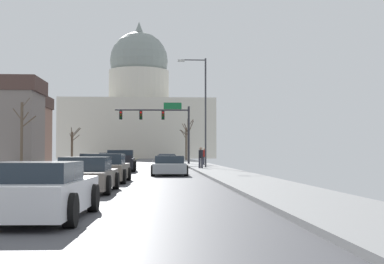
{
  "coord_description": "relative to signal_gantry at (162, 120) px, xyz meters",
  "views": [
    {
      "loc": [
        4.35,
        -44.73,
        1.39
      ],
      "look_at": [
        9.3,
        34.13,
        4.29
      ],
      "focal_mm": 50.73,
      "sensor_mm": 36.0,
      "label": 1
    }
  ],
  "objects": [
    {
      "name": "flank_building_00",
      "position": [
        -22.84,
        33.82,
        0.39
      ],
      "size": [
        8.67,
        6.42,
        10.27
      ],
      "color": "#8C6656",
      "rests_on": "ground"
    },
    {
      "name": "signal_gantry",
      "position": [
        0.0,
        0.0,
        0.0
      ],
      "size": [
        7.91,
        0.41,
        6.48
      ],
      "color": "#28282D",
      "rests_on": "ground"
    },
    {
      "name": "sedan_oncoming_00",
      "position": [
        -6.51,
        7.82,
        -4.19
      ],
      "size": [
        2.01,
        4.38,
        1.29
      ],
      "color": "silver",
      "rests_on": "ground"
    },
    {
      "name": "sedan_near_04",
      "position": [
        -2.76,
        -32.39,
        -4.2
      ],
      "size": [
        2.16,
        4.5,
        1.3
      ],
      "color": "#6B6056",
      "rests_on": "ground"
    },
    {
      "name": "sedan_near_00",
      "position": [
        0.46,
        -4.97,
        -4.24
      ],
      "size": [
        1.99,
        4.29,
        1.19
      ],
      "color": "navy",
      "rests_on": "ground"
    },
    {
      "name": "sedan_near_06",
      "position": [
        -2.83,
        -45.96,
        -4.23
      ],
      "size": [
        2.14,
        4.35,
        1.19
      ],
      "color": "silver",
      "rests_on": "ground"
    },
    {
      "name": "ground",
      "position": [
        -4.73,
        -12.57,
        -4.78
      ],
      "size": [
        20.0,
        180.0,
        0.2
      ],
      "color": "#4B4B50"
    },
    {
      "name": "pickup_truck_near_02",
      "position": [
        -3.07,
        -18.54,
        -4.11
      ],
      "size": [
        2.3,
        5.25,
        1.52
      ],
      "color": "black",
      "rests_on": "ground"
    },
    {
      "name": "bare_tree_01",
      "position": [
        -13.03,
        23.73,
        -2.25
      ],
      "size": [
        1.47,
        3.02,
        4.87
      ],
      "color": "brown",
      "rests_on": "ground"
    },
    {
      "name": "sedan_near_03",
      "position": [
        0.29,
        -25.03,
        -4.26
      ],
      "size": [
        2.16,
        4.71,
        1.15
      ],
      "color": "#9EA3A8",
      "rests_on": "ground"
    },
    {
      "name": "sedan_near_05",
      "position": [
        -2.84,
        -38.42,
        -4.24
      ],
      "size": [
        2.03,
        4.54,
        1.21
      ],
      "color": "#6B6056",
      "rests_on": "ground"
    },
    {
      "name": "street_lamp_right",
      "position": [
        3.19,
        -13.56,
        0.53
      ],
      "size": [
        2.34,
        0.24,
        8.88
      ],
      "color": "#333338",
      "rests_on": "ground"
    },
    {
      "name": "pedestrian_01",
      "position": [
        4.14,
        -4.73,
        -3.75
      ],
      "size": [
        0.35,
        0.34,
        1.65
      ],
      "color": "#33333D",
      "rests_on": "ground"
    },
    {
      "name": "flank_building_01",
      "position": [
        -21.53,
        20.07,
        -0.09
      ],
      "size": [
        11.09,
        9.99,
        9.31
      ],
      "color": "#8C6656",
      "rests_on": "ground"
    },
    {
      "name": "sedan_near_01",
      "position": [
        0.34,
        -12.05,
        -4.25
      ],
      "size": [
        2.0,
        4.42,
        1.14
      ],
      "color": "silver",
      "rests_on": "ground"
    },
    {
      "name": "sedan_oncoming_01",
      "position": [
        -10.0,
        16.47,
        -4.25
      ],
      "size": [
        2.08,
        4.54,
        1.16
      ],
      "color": "black",
      "rests_on": "ground"
    },
    {
      "name": "bare_tree_02",
      "position": [
        3.65,
        14.66,
        -1.55
      ],
      "size": [
        2.0,
        1.72,
        5.68
      ],
      "color": "#423328",
      "rests_on": "ground"
    },
    {
      "name": "bare_tree_00",
      "position": [
        3.86,
        25.21,
        -1.93
      ],
      "size": [
        1.52,
        2.65,
        5.62
      ],
      "color": "brown",
      "rests_on": "ground"
    },
    {
      "name": "pedestrian_00",
      "position": [
        2.9,
        -15.71,
        -3.77
      ],
      "size": [
        0.35,
        0.34,
        1.61
      ],
      "color": "#33333D",
      "rests_on": "ground"
    },
    {
      "name": "bare_tree_03",
      "position": [
        -13.17,
        -5.47,
        -1.43
      ],
      "size": [
        2.07,
        2.7,
        6.25
      ],
      "color": "brown",
      "rests_on": "ground"
    },
    {
      "name": "capitol_building",
      "position": [
        -4.73,
        64.75,
        5.65
      ],
      "size": [
        33.06,
        19.07,
        30.84
      ],
      "color": "beige",
      "rests_on": "ground"
    }
  ]
}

